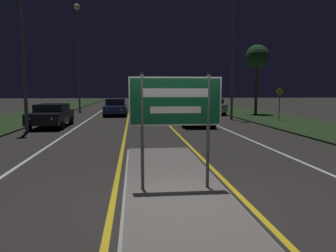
{
  "coord_description": "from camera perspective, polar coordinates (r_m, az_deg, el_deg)",
  "views": [
    {
      "loc": [
        -0.87,
        -6.1,
        2.19
      ],
      "look_at": [
        0.0,
        2.15,
        1.27
      ],
      "focal_mm": 35.0,
      "sensor_mm": 36.0,
      "label": 1
    }
  ],
  "objects": [
    {
      "name": "edge_line_white_right",
      "position": [
        32.21,
        8.51,
        2.38
      ],
      "size": [
        0.1,
        70.0,
        0.01
      ],
      "color": "silver",
      "rests_on": "ground_plane"
    },
    {
      "name": "warning_sign",
      "position": [
        24.06,
        18.85,
        4.25
      ],
      "size": [
        0.6,
        0.06,
        2.27
      ],
      "color": "#56565B",
      "rests_on": "verge_right"
    },
    {
      "name": "verge_right",
      "position": [
        28.17,
        15.61,
        1.73
      ],
      "size": [
        5.0,
        100.0,
        0.08
      ],
      "color": "#1E3319",
      "rests_on": "ground_plane"
    },
    {
      "name": "median_island",
      "position": [
        7.14,
        1.29,
        -11.18
      ],
      "size": [
        2.21,
        9.8,
        0.1
      ],
      "color": "#999993",
      "rests_on": "ground_plane"
    },
    {
      "name": "car_approaching_1",
      "position": [
        28.09,
        -9.09,
        3.3
      ],
      "size": [
        1.91,
        4.53,
        1.41
      ],
      "color": "navy",
      "rests_on": "ground_plane"
    },
    {
      "name": "streetlight_right_near",
      "position": [
        24.81,
        11.3,
        16.28
      ],
      "size": [
        0.53,
        0.53,
        10.19
      ],
      "color": "#56565B",
      "rests_on": "ground_plane"
    },
    {
      "name": "lane_line_white_right",
      "position": [
        31.59,
        3.23,
        2.37
      ],
      "size": [
        0.12,
        70.0,
        0.01
      ],
      "color": "silver",
      "rests_on": "ground_plane"
    },
    {
      "name": "centre_line_yellow_left",
      "position": [
        31.18,
        -6.79,
        2.28
      ],
      "size": [
        0.12,
        70.0,
        0.01
      ],
      "color": "gold",
      "rests_on": "ground_plane"
    },
    {
      "name": "verge_left",
      "position": [
        27.58,
        -24.24,
        1.31
      ],
      "size": [
        5.0,
        100.0,
        0.08
      ],
      "color": "#1E3319",
      "rests_on": "ground_plane"
    },
    {
      "name": "highway_sign",
      "position": [
        6.81,
        1.33,
        3.34
      ],
      "size": [
        1.93,
        0.07,
        2.46
      ],
      "color": "#56565B",
      "rests_on": "median_island"
    },
    {
      "name": "streetlight_left_near",
      "position": [
        18.51,
        -24.14,
        17.15
      ],
      "size": [
        0.5,
        0.5,
        9.32
      ],
      "color": "#56565B",
      "rests_on": "ground_plane"
    },
    {
      "name": "streetlight_left_far",
      "position": [
        35.09,
        -15.45,
        14.44
      ],
      "size": [
        0.62,
        0.62,
        10.66
      ],
      "color": "#56565B",
      "rests_on": "ground_plane"
    },
    {
      "name": "lane_line_white_left",
      "position": [
        31.36,
        -12.11,
        2.21
      ],
      "size": [
        0.12,
        70.0,
        0.01
      ],
      "color": "silver",
      "rests_on": "ground_plane"
    },
    {
      "name": "car_receding_1",
      "position": [
        29.74,
        7.47,
        3.51
      ],
      "size": [
        1.92,
        4.79,
        1.41
      ],
      "color": "#B7B7BC",
      "rests_on": "ground_plane"
    },
    {
      "name": "car_receding_0",
      "position": [
        20.04,
        4.69,
        2.32
      ],
      "size": [
        1.94,
        4.32,
        1.51
      ],
      "color": "#B7B7BC",
      "rests_on": "ground_plane"
    },
    {
      "name": "roadside_palm_right",
      "position": [
        29.51,
        15.27,
        11.44
      ],
      "size": [
        1.98,
        1.98,
        5.92
      ],
      "color": "#4C3823",
      "rests_on": "verge_right"
    },
    {
      "name": "centre_line_yellow_right",
      "position": [
        31.26,
        -2.03,
        2.33
      ],
      "size": [
        0.12,
        70.0,
        0.01
      ],
      "color": "gold",
      "rests_on": "ground_plane"
    },
    {
      "name": "car_receding_2",
      "position": [
        40.54,
        3.27,
        4.36
      ],
      "size": [
        1.95,
        4.06,
        1.51
      ],
      "color": "navy",
      "rests_on": "ground_plane"
    },
    {
      "name": "car_approaching_0",
      "position": [
        20.39,
        -19.63,
        1.83
      ],
      "size": [
        1.95,
        4.54,
        1.35
      ],
      "color": "black",
      "rests_on": "ground_plane"
    },
    {
      "name": "edge_line_white_left",
      "position": [
        31.82,
        -17.49,
        2.11
      ],
      "size": [
        0.1,
        70.0,
        0.01
      ],
      "color": "silver",
      "rests_on": "ground_plane"
    },
    {
      "name": "ground_plane",
      "position": [
        6.54,
        2.03,
        -13.22
      ],
      "size": [
        160.0,
        160.0,
        0.0
      ],
      "primitive_type": "plane",
      "color": "#282623"
    }
  ]
}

